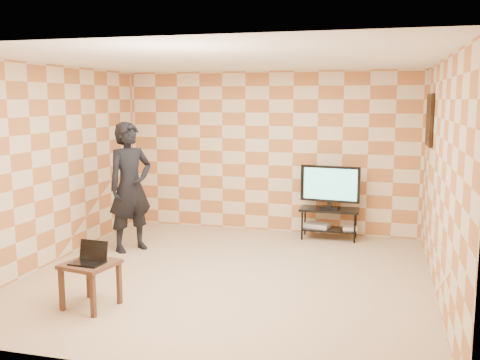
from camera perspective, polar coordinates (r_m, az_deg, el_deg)
name	(u,v)px	position (r m, az deg, el deg)	size (l,w,h in m)	color
floor	(228,276)	(6.94, -1.28, -10.15)	(5.00, 5.00, 0.00)	tan
wall_back	(269,152)	(9.05, 3.08, 2.99)	(5.00, 0.02, 2.70)	beige
wall_front	(141,211)	(4.32, -10.56, -3.30)	(5.00, 0.02, 2.70)	beige
wall_left	(51,165)	(7.71, -19.49, 1.53)	(0.02, 5.00, 2.70)	beige
wall_right	(441,179)	(6.41, 20.67, 0.15)	(0.02, 5.00, 2.70)	beige
ceiling	(227,60)	(6.59, -1.36, 12.67)	(5.00, 5.00, 0.02)	white
wall_art	(430,120)	(7.90, 19.57, 6.06)	(0.04, 0.72, 0.72)	black
tv_stand	(329,217)	(8.73, 9.50, -3.88)	(0.94, 0.42, 0.50)	black
tv	(330,185)	(8.63, 9.59, -0.52)	(0.95, 0.21, 0.69)	black
dvd_player	(317,225)	(8.82, 8.22, -4.78)	(0.40, 0.28, 0.07)	#BEBDC0
game_console	(350,228)	(8.72, 11.65, -5.08)	(0.22, 0.16, 0.05)	silver
side_table	(90,270)	(6.04, -15.68, -9.26)	(0.59, 0.59, 0.50)	#342517
laptop	(90,258)	(5.99, -15.72, -8.03)	(0.36, 0.29, 0.23)	black
person	(130,187)	(8.03, -11.63, -0.73)	(0.70, 0.46, 1.91)	black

